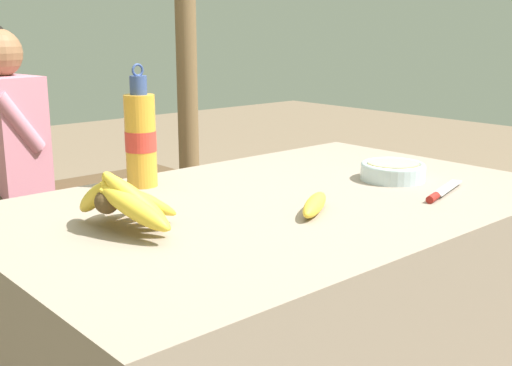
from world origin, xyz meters
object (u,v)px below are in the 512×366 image
water_bottle (141,138)px  wooden_bench (8,214)px  knife (440,193)px  banana_bunch_ripe (124,199)px  loose_banana_front (315,204)px  serving_bowl (393,170)px

water_bottle → wooden_bench: 1.15m
water_bottle → knife: (0.53, -0.62, -0.13)m
banana_bunch_ripe → water_bottle: size_ratio=0.94×
loose_banana_front → knife: size_ratio=0.76×
serving_bowl → banana_bunch_ripe: bearing=173.2°
loose_banana_front → wooden_bench: bearing=96.2°
banana_bunch_ripe → loose_banana_front: bearing=-24.2°
serving_bowl → loose_banana_front: (-0.42, -0.09, -0.01)m
serving_bowl → knife: bearing=-106.8°
loose_banana_front → knife: 0.38m
water_bottle → serving_bowl: bearing=-35.7°
knife → wooden_bench: 1.79m
serving_bowl → loose_banana_front: 0.43m
water_bottle → wooden_bench: bearing=90.3°
water_bottle → knife: size_ratio=1.39×
loose_banana_front → knife: (0.36, -0.11, -0.01)m
serving_bowl → wooden_bench: (-0.59, 1.48, -0.35)m
water_bottle → loose_banana_front: size_ratio=1.82×
water_bottle → loose_banana_front: (0.17, -0.51, -0.11)m
loose_banana_front → wooden_bench: size_ratio=0.11×
serving_bowl → water_bottle: water_bottle is taller
serving_bowl → wooden_bench: size_ratio=0.11×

